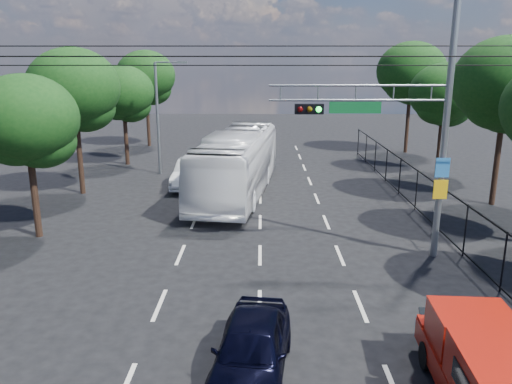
{
  "coord_description": "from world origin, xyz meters",
  "views": [
    {
      "loc": [
        0.02,
        -9.53,
        7.05
      ],
      "look_at": [
        -0.14,
        6.68,
        2.8
      ],
      "focal_mm": 35.0,
      "sensor_mm": 36.0,
      "label": 1
    }
  ],
  "objects_px": {
    "navy_hatchback": "(251,349)",
    "white_van": "(192,173)",
    "signal_mast": "(412,115)",
    "red_pickup": "(490,373)",
    "white_bus": "(237,163)"
  },
  "relations": [
    {
      "from": "red_pickup",
      "to": "white_van",
      "type": "xyz_separation_m",
      "value": [
        -8.6,
        19.34,
        -0.19
      ]
    },
    {
      "from": "white_van",
      "to": "navy_hatchback",
      "type": "bearing_deg",
      "value": -74.82
    },
    {
      "from": "signal_mast",
      "to": "white_van",
      "type": "xyz_separation_m",
      "value": [
        -9.23,
        10.63,
        -4.45
      ]
    },
    {
      "from": "navy_hatchback",
      "to": "white_van",
      "type": "relative_size",
      "value": 0.86
    },
    {
      "from": "red_pickup",
      "to": "white_van",
      "type": "bearing_deg",
      "value": 113.99
    },
    {
      "from": "white_bus",
      "to": "white_van",
      "type": "bearing_deg",
      "value": 155.83
    },
    {
      "from": "red_pickup",
      "to": "white_bus",
      "type": "relative_size",
      "value": 0.41
    },
    {
      "from": "white_bus",
      "to": "red_pickup",
      "type": "bearing_deg",
      "value": -63.81
    },
    {
      "from": "red_pickup",
      "to": "navy_hatchback",
      "type": "height_order",
      "value": "red_pickup"
    },
    {
      "from": "navy_hatchback",
      "to": "white_van",
      "type": "bearing_deg",
      "value": 108.68
    },
    {
      "from": "red_pickup",
      "to": "white_bus",
      "type": "xyz_separation_m",
      "value": [
        -5.91,
        17.66,
        0.74
      ]
    },
    {
      "from": "signal_mast",
      "to": "white_bus",
      "type": "relative_size",
      "value": 0.77
    },
    {
      "from": "signal_mast",
      "to": "white_van",
      "type": "distance_m",
      "value": 14.76
    },
    {
      "from": "navy_hatchback",
      "to": "white_van",
      "type": "distance_m",
      "value": 18.46
    },
    {
      "from": "red_pickup",
      "to": "white_van",
      "type": "relative_size",
      "value": 1.05
    }
  ]
}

